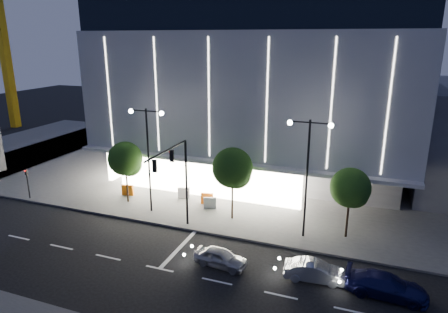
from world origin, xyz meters
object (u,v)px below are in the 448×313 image
ped_signal_far (27,180)px  barrier_a (128,190)px  street_lamp_east (308,162)px  tree_right (350,190)px  car_lead (220,257)px  car_second (315,271)px  street_lamp_west (148,145)px  barrier_d (210,203)px  barrier_b (184,193)px  car_third (386,285)px  tree_left (126,161)px  traffic_mast (177,171)px  barrier_c (207,199)px  tree_mid (233,170)px

ped_signal_far → barrier_a: size_ratio=2.73×
street_lamp_east → tree_right: 3.81m
car_lead → car_second: size_ratio=0.95×
car_lead → barrier_a: car_lead is taller
street_lamp_west → barrier_a: bearing=149.4°
barrier_a → street_lamp_west: bearing=-41.1°
barrier_d → car_lead: bearing=-83.4°
street_lamp_west → street_lamp_east: bearing=0.0°
barrier_b → barrier_d: size_ratio=1.00×
barrier_d → barrier_a: bearing=159.1°
car_third → tree_left: bearing=76.2°
traffic_mast → car_second: size_ratio=1.88×
tree_left → barrier_c: size_ratio=5.20×
street_lamp_west → car_third: (18.69, -5.36, -5.29)m
tree_left → barrier_b: bearing=30.6°
traffic_mast → tree_right: 12.63m
barrier_a → barrier_c: bearing=-5.3°
street_lamp_west → barrier_b: street_lamp_west is taller
tree_left → car_third: (21.67, -6.38, -3.37)m
ped_signal_far → barrier_c: ped_signal_far is taller
traffic_mast → car_second: bearing=-13.7°
tree_left → car_second: tree_left is taller
tree_mid → car_lead: bearing=-77.2°
car_lead → tree_left: bearing=64.6°
street_lamp_east → car_second: (1.60, -5.25, -5.34)m
barrier_b → car_second: bearing=-56.1°
barrier_c → tree_right: bearing=-19.0°
barrier_b → street_lamp_west: bearing=-133.1°
street_lamp_east → barrier_c: bearing=161.6°
barrier_c → barrier_d: (0.61, -0.80, 0.00)m
barrier_a → tree_mid: bearing=-17.2°
traffic_mast → street_lamp_west: 4.89m
ped_signal_far → barrier_c: 16.59m
barrier_b → barrier_c: 2.63m
street_lamp_east → barrier_d: size_ratio=8.18×
car_lead → barrier_a: size_ratio=3.26×
tree_right → street_lamp_east: bearing=-161.4°
car_second → barrier_c: bearing=46.4°
car_third → barrier_c: size_ratio=4.18×
car_second → barrier_b: (-13.25, 8.82, 0.03)m
street_lamp_west → tree_left: street_lamp_west is taller
tree_right → car_lead: bearing=-137.6°
ped_signal_far → barrier_d: ped_signal_far is taller
street_lamp_west → car_lead: (8.57, -5.78, -5.35)m
street_lamp_east → tree_mid: size_ratio=1.46×
car_third → car_second: bearing=91.0°
barrier_b → barrier_d: same height
tree_right → barrier_d: bearing=174.1°
traffic_mast → tree_mid: bearing=50.6°
tree_right → barrier_a: bearing=176.3°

